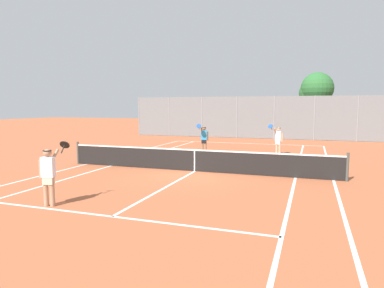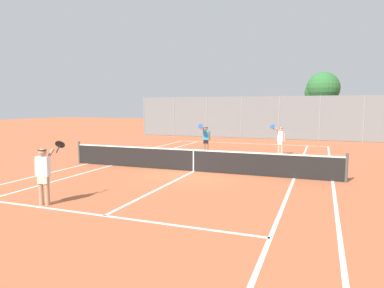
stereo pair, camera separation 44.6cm
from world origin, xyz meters
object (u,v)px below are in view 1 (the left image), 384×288
object	(u,v)px
player_near_side	(49,173)
player_far_left	(204,138)
tennis_net	(195,160)
player_far_right	(278,139)
loose_tennis_ball_4	(231,168)
tree_behind_left	(315,90)
loose_tennis_ball_0	(178,159)

from	to	relation	value
player_near_side	player_far_left	world-z (taller)	same
tennis_net	player_far_right	size ratio (longest dim) A/B	6.76
player_far_right	tennis_net	bearing A→B (deg)	-114.80
player_far_right	loose_tennis_ball_4	world-z (taller)	player_far_right
player_near_side	player_far_left	bearing A→B (deg)	85.75
player_far_left	loose_tennis_ball_4	size ratio (longest dim) A/B	26.88
player_far_left	player_far_right	world-z (taller)	same
tennis_net	tree_behind_left	world-z (taller)	tree_behind_left
player_near_side	loose_tennis_ball_4	bearing A→B (deg)	64.21
loose_tennis_ball_4	tree_behind_left	size ratio (longest dim) A/B	0.01
tennis_net	loose_tennis_ball_4	size ratio (longest dim) A/B	181.82
player_near_side	tennis_net	bearing A→B (deg)	70.85
loose_tennis_ball_4	tree_behind_left	distance (m)	19.00
player_far_left	loose_tennis_ball_0	xyz separation A→B (m)	(-0.55, -2.71, -0.89)
tennis_net	loose_tennis_ball_4	distance (m)	1.78
player_near_side	loose_tennis_ball_4	distance (m)	8.07
loose_tennis_ball_0	player_near_side	bearing A→B (deg)	-92.02
player_far_left	tree_behind_left	distance (m)	15.48
player_far_right	tree_behind_left	bearing A→B (deg)	81.37
tennis_net	player_far_left	size ratio (longest dim) A/B	6.76
player_far_right	tree_behind_left	distance (m)	13.56
tennis_net	player_far_left	bearing A→B (deg)	103.24
loose_tennis_ball_4	tennis_net	bearing A→B (deg)	-141.99
tennis_net	player_far_left	world-z (taller)	player_far_left
player_far_right	player_far_left	bearing A→B (deg)	-168.90
loose_tennis_ball_0	loose_tennis_ball_4	xyz separation A→B (m)	(3.18, -1.67, 0.00)
loose_tennis_ball_0	tree_behind_left	world-z (taller)	tree_behind_left
tree_behind_left	player_near_side	bearing A→B (deg)	-105.40
tennis_net	loose_tennis_ball_0	world-z (taller)	tennis_net
loose_tennis_ball_0	tree_behind_left	xyz separation A→B (m)	(6.69, 16.52, 4.22)
player_far_right	tree_behind_left	xyz separation A→B (m)	(1.97, 12.99, 3.33)
player_far_right	player_near_side	bearing A→B (deg)	-112.05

